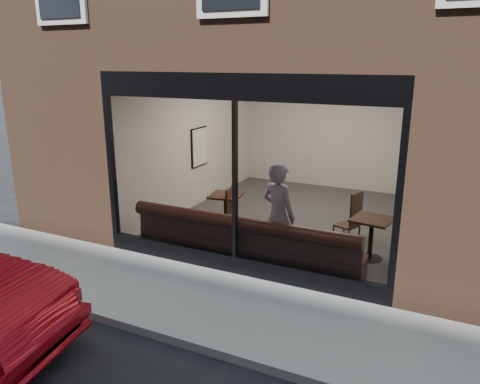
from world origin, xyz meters
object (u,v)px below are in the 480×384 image
at_px(banquette, 246,252).
at_px(cafe_chair_left, 221,221).
at_px(cafe_chair_right, 347,225).
at_px(person, 278,216).
at_px(cafe_table_right, 372,220).
at_px(cafe_table_left, 226,195).

xyz_separation_m(banquette, cafe_chair_left, (-1.10, 1.15, 0.01)).
height_order(cafe_chair_left, cafe_chair_right, cafe_chair_left).
xyz_separation_m(person, cafe_chair_left, (-1.61, 0.96, -0.65)).
distance_m(banquette, cafe_chair_left, 1.59).
bearing_deg(person, banquette, 42.44).
xyz_separation_m(cafe_table_right, cafe_chair_right, (-0.63, 0.89, -0.50)).
height_order(cafe_table_left, cafe_table_right, same).
bearing_deg(cafe_table_left, cafe_table_right, -4.04).
distance_m(cafe_table_left, cafe_chair_right, 2.47).
bearing_deg(cafe_table_left, banquette, -51.02).
height_order(banquette, cafe_table_right, cafe_table_right).
xyz_separation_m(banquette, cafe_table_right, (1.88, 1.12, 0.52)).
bearing_deg(cafe_chair_right, cafe_chair_left, 40.92).
height_order(person, cafe_table_right, person).
xyz_separation_m(banquette, cafe_table_left, (-1.07, 1.33, 0.52)).
xyz_separation_m(cafe_chair_left, cafe_chair_right, (2.35, 0.86, 0.00)).
height_order(person, cafe_chair_right, person).
bearing_deg(cafe_chair_left, banquette, 124.19).
xyz_separation_m(cafe_table_right, cafe_chair_left, (-2.97, 0.03, -0.50)).
bearing_deg(banquette, cafe_table_right, 30.82).
bearing_deg(person, cafe_table_right, -123.63).
xyz_separation_m(person, cafe_chair_right, (0.74, 1.82, -0.65)).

